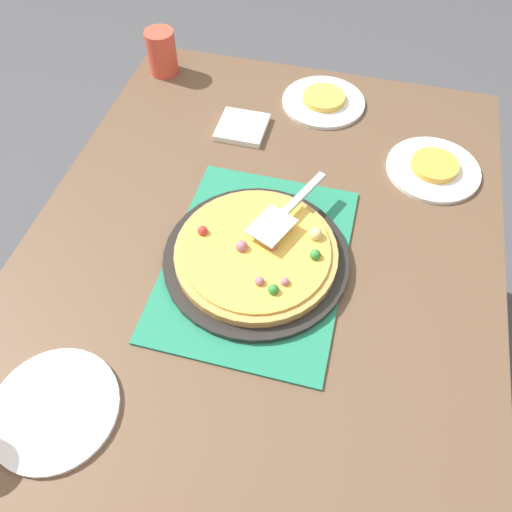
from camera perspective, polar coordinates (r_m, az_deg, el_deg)
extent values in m
plane|color=#4C4C51|center=(1.70, 0.00, -15.44)|extent=(8.00, 8.00, 0.00)
cube|color=brown|center=(1.05, 0.00, -1.13)|extent=(1.40, 1.00, 0.03)
cube|color=brown|center=(1.76, 19.53, 5.58)|extent=(0.07, 0.07, 0.72)
cube|color=brown|center=(1.83, -8.52, 10.95)|extent=(0.07, 0.07, 0.72)
cube|color=#237F5B|center=(1.03, 0.00, -0.56)|extent=(0.48, 0.36, 0.01)
cylinder|color=black|center=(1.02, 0.00, -0.23)|extent=(0.38, 0.38, 0.01)
cylinder|color=tan|center=(1.01, 0.00, 0.33)|extent=(0.33, 0.33, 0.02)
cylinder|color=#EAB747|center=(1.00, 0.00, 0.78)|extent=(0.30, 0.30, 0.01)
sphere|color=red|center=(1.02, -6.10, 2.88)|extent=(0.02, 0.02, 0.02)
sphere|color=#338433|center=(0.94, 1.99, -3.84)|extent=(0.02, 0.02, 0.02)
sphere|color=#B76675|center=(0.99, -1.65, 1.12)|extent=(0.02, 0.02, 0.02)
sphere|color=#338433|center=(0.99, 6.76, 0.13)|extent=(0.02, 0.02, 0.02)
sphere|color=#B76675|center=(1.00, 1.92, 1.23)|extent=(0.02, 0.02, 0.02)
sphere|color=#B76675|center=(0.95, 0.41, -2.90)|extent=(0.02, 0.02, 0.02)
sphere|color=#E5CC7F|center=(1.02, 6.80, 2.50)|extent=(0.03, 0.03, 0.03)
sphere|color=#B76675|center=(0.95, 3.33, -2.94)|extent=(0.02, 0.02, 0.02)
cylinder|color=white|center=(1.28, 19.50, 9.30)|extent=(0.22, 0.22, 0.01)
cylinder|color=white|center=(1.41, 7.67, 17.00)|extent=(0.22, 0.22, 0.01)
cylinder|color=white|center=(0.95, -21.94, -15.83)|extent=(0.22, 0.22, 0.01)
cylinder|color=gold|center=(1.27, 19.66, 9.71)|extent=(0.11, 0.11, 0.02)
cylinder|color=#EAB747|center=(1.40, 7.73, 17.42)|extent=(0.11, 0.11, 0.02)
cylinder|color=#E04C38|center=(1.51, -10.67, 21.81)|extent=(0.08, 0.08, 0.12)
cube|color=silver|center=(1.00, 1.76, 3.46)|extent=(0.11, 0.10, 0.00)
cube|color=#B2B2B7|center=(1.07, 5.51, 7.19)|extent=(0.13, 0.07, 0.01)
cube|color=white|center=(1.31, -1.59, 14.44)|extent=(0.12, 0.12, 0.02)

